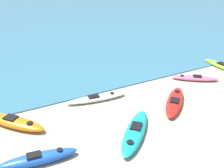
{
  "coord_description": "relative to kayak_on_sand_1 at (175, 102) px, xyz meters",
  "views": [
    {
      "loc": [
        -5.42,
        -1.0,
        6.7
      ],
      "look_at": [
        0.45,
        10.12,
        0.5
      ],
      "focal_mm": 42.0,
      "sensor_mm": 36.0,
      "label": 1
    }
  ],
  "objects": [
    {
      "name": "kayak_on_sand_2",
      "position": [
        5.9,
        2.16,
        -0.02
      ],
      "size": [
        0.86,
        3.06,
        0.3
      ],
      "color": "#8CCC2D",
      "rests_on": "ground_plane"
    },
    {
      "name": "kayak_on_sand_5",
      "position": [
        -3.29,
        2.17,
        -0.02
      ],
      "size": [
        3.16,
        1.01,
        0.3
      ],
      "color": "white",
      "rests_on": "ground_plane"
    },
    {
      "name": "kayak_on_sand_1",
      "position": [
        0.0,
        0.0,
        0.0
      ],
      "size": [
        2.83,
        2.68,
        0.34
      ],
      "color": "red",
      "rests_on": "ground_plane"
    },
    {
      "name": "kayak_on_sand_8",
      "position": [
        2.91,
        1.65,
        -0.02
      ],
      "size": [
        2.58,
        2.08,
        0.3
      ],
      "color": "#E5668C",
      "rests_on": "ground_plane"
    },
    {
      "name": "kayak_on_sand_4",
      "position": [
        -7.01,
        -0.94,
        0.03
      ],
      "size": [
        2.85,
        1.0,
        0.41
      ],
      "color": "blue",
      "rests_on": "ground_plane"
    },
    {
      "name": "kayak_on_sand_6",
      "position": [
        -7.39,
        1.84,
        0.03
      ],
      "size": [
        2.57,
        2.87,
        0.4
      ],
      "color": "orange",
      "rests_on": "ground_plane"
    },
    {
      "name": "bay_water",
      "position": [
        -2.62,
        37.78,
        -0.12
      ],
      "size": [
        160.0,
        70.0,
        0.06
      ],
      "primitive_type": "cube",
      "color": "teal",
      "rests_on": "ground_plane"
    },
    {
      "name": "kayak_on_sand_7",
      "position": [
        -3.08,
        -1.18,
        0.0
      ],
      "size": [
        2.88,
        2.88,
        0.35
      ],
      "color": "teal",
      "rests_on": "ground_plane"
    }
  ]
}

